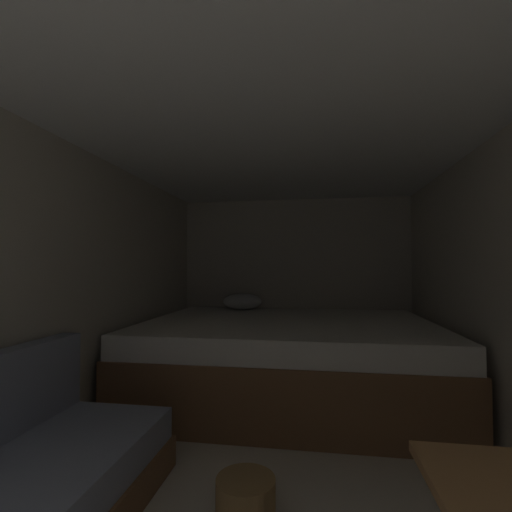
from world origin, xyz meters
TOP-DOWN VIEW (x-y plane):
  - ground_plane at (0.00, 1.84)m, footprint 6.62×6.62m
  - wall_back at (0.00, 4.17)m, footprint 2.78×0.05m
  - wall_left at (-1.37, 1.84)m, footprint 0.05×4.62m
  - ceiling_slab at (0.00, 1.84)m, footprint 2.78×4.62m
  - bed at (-0.00, 3.12)m, footprint 2.56×1.98m
  - wicker_basket at (-0.08, 1.43)m, footprint 0.28×0.28m

SIDE VIEW (x-z plane):
  - ground_plane at x=0.00m, z-range 0.00..0.00m
  - wicker_basket at x=-0.08m, z-range 0.00..0.19m
  - bed at x=0.00m, z-range -0.09..0.78m
  - wall_back at x=0.00m, z-range 0.00..1.99m
  - wall_left at x=-1.37m, z-range 0.00..1.99m
  - ceiling_slab at x=0.00m, z-range 1.99..2.04m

